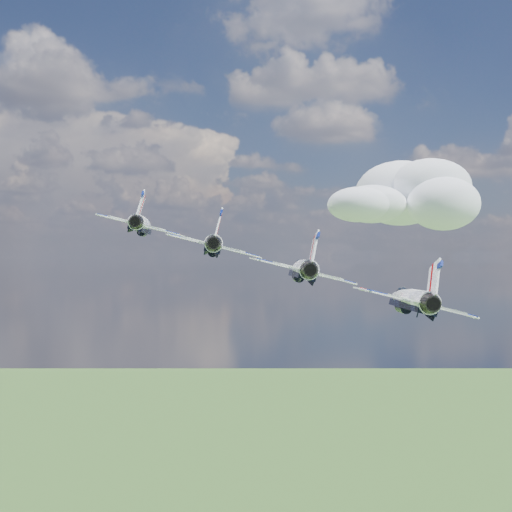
{
  "coord_description": "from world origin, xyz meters",
  "views": [
    {
      "loc": [
        -16.35,
        -57.61,
        156.1
      ],
      "look_at": [
        -11.22,
        16.76,
        156.25
      ],
      "focal_mm": 50.0,
      "sensor_mm": 36.0,
      "label": 1
    }
  ],
  "objects_px": {
    "jet_1": "(215,244)",
    "jet_2": "(302,269)",
    "jet_3": "(410,299)",
    "jet_0": "(143,224)"
  },
  "relations": [
    {
      "from": "jet_0",
      "to": "jet_3",
      "type": "xyz_separation_m",
      "value": [
        25.77,
        -24.39,
        -7.66
      ]
    },
    {
      "from": "jet_2",
      "to": "jet_3",
      "type": "xyz_separation_m",
      "value": [
        8.59,
        -8.13,
        -2.55
      ]
    },
    {
      "from": "jet_2",
      "to": "jet_3",
      "type": "height_order",
      "value": "jet_2"
    },
    {
      "from": "jet_2",
      "to": "jet_1",
      "type": "bearing_deg",
      "value": 138.06
    },
    {
      "from": "jet_2",
      "to": "jet_3",
      "type": "relative_size",
      "value": 1.0
    },
    {
      "from": "jet_0",
      "to": "jet_2",
      "type": "height_order",
      "value": "jet_0"
    },
    {
      "from": "jet_1",
      "to": "jet_2",
      "type": "bearing_deg",
      "value": -41.94
    },
    {
      "from": "jet_2",
      "to": "jet_3",
      "type": "bearing_deg",
      "value": -41.94
    },
    {
      "from": "jet_1",
      "to": "jet_3",
      "type": "relative_size",
      "value": 1.0
    },
    {
      "from": "jet_1",
      "to": "jet_3",
      "type": "height_order",
      "value": "jet_1"
    }
  ]
}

